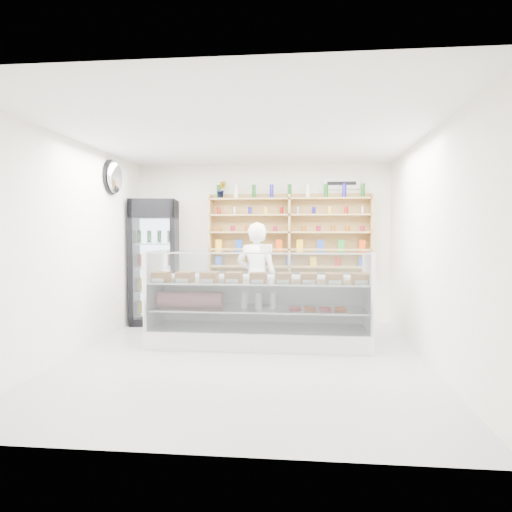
# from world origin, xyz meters

# --- Properties ---
(room) EXTENTS (5.00, 5.00, 5.00)m
(room) POSITION_xyz_m (0.00, 0.00, 1.40)
(room) COLOR #9B9B9F
(room) RESTS_ON ground
(display_counter) EXTENTS (3.07, 0.92, 1.34)m
(display_counter) POSITION_xyz_m (0.12, 0.74, 0.37)
(display_counter) COLOR white
(display_counter) RESTS_ON floor
(shop_worker) EXTENTS (0.69, 0.50, 1.76)m
(shop_worker) POSITION_xyz_m (0.01, 1.52, 0.88)
(shop_worker) COLOR silver
(shop_worker) RESTS_ON floor
(drinks_cooler) EXTENTS (0.89, 0.87, 2.16)m
(drinks_cooler) POSITION_xyz_m (-1.85, 2.13, 1.09)
(drinks_cooler) COLOR black
(drinks_cooler) RESTS_ON floor
(wall_shelving) EXTENTS (2.84, 0.28, 1.33)m
(wall_shelving) POSITION_xyz_m (0.50, 2.34, 1.59)
(wall_shelving) COLOR tan
(wall_shelving) RESTS_ON back_wall
(potted_plant) EXTENTS (0.20, 0.17, 0.30)m
(potted_plant) POSITION_xyz_m (-0.70, 2.34, 2.35)
(potted_plant) COLOR #1E6626
(potted_plant) RESTS_ON wall_shelving
(security_mirror) EXTENTS (0.15, 0.50, 0.50)m
(security_mirror) POSITION_xyz_m (-2.17, 1.20, 2.45)
(security_mirror) COLOR silver
(security_mirror) RESTS_ON left_wall
(wall_sign) EXTENTS (0.62, 0.03, 0.20)m
(wall_sign) POSITION_xyz_m (1.40, 2.47, 2.45)
(wall_sign) COLOR white
(wall_sign) RESTS_ON back_wall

